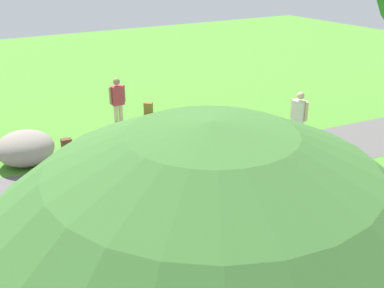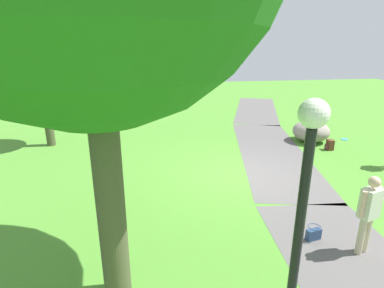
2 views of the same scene
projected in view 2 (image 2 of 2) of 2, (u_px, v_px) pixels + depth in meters
ground_plane at (240, 175)px, 9.50m from camera, size 48.00×48.00×0.00m
footpath_segment_mid at (271, 152)px, 11.53m from camera, size 8.32×4.01×0.01m
footpath_segment_far at (256, 109)px, 19.05m from camera, size 8.31×4.98×0.01m
young_tree_near_path at (38, 56)px, 11.23m from camera, size 2.22×2.22×4.61m
lamp_post at (299, 227)px, 3.08m from camera, size 0.28×0.28×3.43m
lawn_boulder at (311, 131)px, 12.64m from camera, size 1.57×1.58×0.88m
woman_with_handbag at (369, 210)px, 5.70m from camera, size 0.34×0.50×1.61m
handbag_on_grass at (314, 234)px, 6.32m from camera, size 0.32×0.34×0.31m
backpack_by_boulder at (330, 145)px, 11.70m from camera, size 0.29×0.27×0.40m
frisbee_on_grass at (345, 139)px, 13.00m from camera, size 0.26×0.26×0.02m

